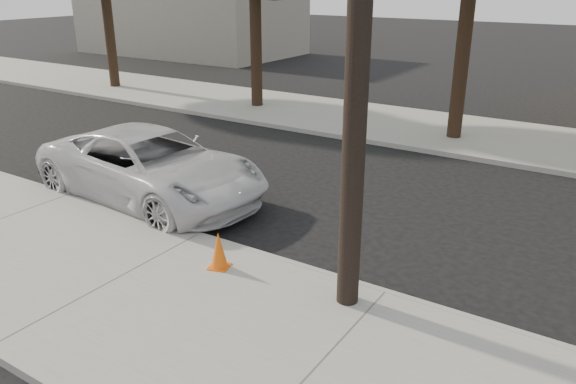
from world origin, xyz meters
name	(u,v)px	position (x,y,z in m)	size (l,w,h in m)	color
ground	(261,206)	(0.00, 0.00, 0.00)	(120.00, 120.00, 0.00)	black
near_sidewalk	(112,285)	(0.00, -4.30, 0.07)	(90.00, 4.40, 0.15)	gray
far_sidewalk	(403,126)	(0.00, 8.50, 0.07)	(90.00, 5.00, 0.15)	gray
curb_near	(199,237)	(0.00, -2.10, 0.07)	(90.00, 0.12, 0.16)	#9E9B93
building_far	(190,15)	(-20.00, 20.00, 2.50)	(14.00, 8.00, 5.00)	gray
police_cruiser	(151,166)	(-2.40, -0.97, 0.81)	(2.70, 5.86, 1.63)	silver
traffic_cone	(219,251)	(1.22, -2.95, 0.47)	(0.42, 0.42, 0.67)	#EC5D0C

